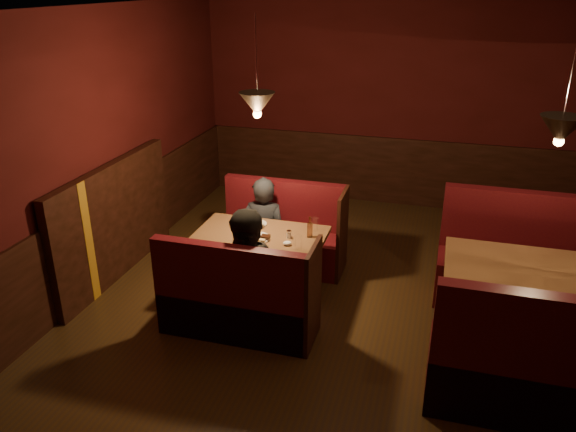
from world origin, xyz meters
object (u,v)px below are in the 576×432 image
(second_bench_far, at_px, (520,270))
(main_table, at_px, (261,249))
(second_table, at_px, (530,291))
(diner_a, at_px, (264,209))
(main_bench_near, at_px, (238,306))
(diner_b, at_px, (252,256))
(main_bench_far, at_px, (284,239))
(second_bench_near, at_px, (542,378))

(second_bench_far, bearing_deg, main_table, -166.82)
(second_table, distance_m, diner_a, 2.88)
(main_bench_near, distance_m, diner_a, 1.44)
(second_table, distance_m, diner_b, 2.47)
(main_bench_far, bearing_deg, diner_b, -85.81)
(main_bench_near, bearing_deg, main_bench_far, 90.00)
(main_bench_far, xyz_separation_m, second_bench_far, (2.58, -0.15, 0.05))
(main_bench_far, xyz_separation_m, second_bench_near, (2.58, -1.91, 0.05))
(main_bench_near, distance_m, second_table, 2.61)
(second_bench_near, bearing_deg, second_bench_far, 90.00)
(second_table, relative_size, diner_b, 0.94)
(main_table, xyz_separation_m, main_bench_far, (0.02, 0.75, -0.23))
(main_bench_far, relative_size, main_bench_near, 1.00)
(second_bench_far, height_order, diner_a, diner_a)
(main_table, bearing_deg, main_bench_far, 88.81)
(main_table, distance_m, diner_b, 0.67)
(second_bench_far, distance_m, diner_b, 2.80)
(main_table, distance_m, diner_a, 0.66)
(second_bench_far, bearing_deg, main_bench_near, -152.14)
(main_table, xyz_separation_m, main_bench_near, (0.02, -0.76, -0.23))
(second_bench_far, xyz_separation_m, diner_b, (-2.48, -1.23, 0.42))
(second_table, bearing_deg, main_bench_near, -169.32)
(diner_a, bearing_deg, second_table, 155.94)
(main_bench_far, bearing_deg, second_bench_near, -36.57)
(main_table, relative_size, main_bench_far, 0.91)
(main_table, height_order, second_table, main_table)
(second_bench_far, distance_m, second_bench_near, 1.77)
(main_table, height_order, main_bench_far, main_bench_far)
(main_bench_near, height_order, second_bench_near, second_bench_near)
(main_bench_far, xyz_separation_m, main_bench_near, (0.00, -1.51, 0.00))
(main_bench_near, relative_size, second_bench_near, 0.90)
(main_table, bearing_deg, second_table, -6.15)
(main_table, height_order, second_bench_near, second_bench_near)
(main_bench_near, xyz_separation_m, diner_b, (0.10, 0.14, 0.47))
(second_table, relative_size, second_bench_near, 0.90)
(main_table, bearing_deg, main_bench_near, -88.82)
(second_bench_far, bearing_deg, second_bench_near, -90.00)
(second_table, bearing_deg, diner_a, 162.06)
(diner_b, bearing_deg, second_bench_near, -32.52)
(diner_a, bearing_deg, second_bench_far, 173.82)
(second_table, bearing_deg, main_bench_far, 157.96)
(main_bench_near, height_order, second_bench_far, second_bench_far)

